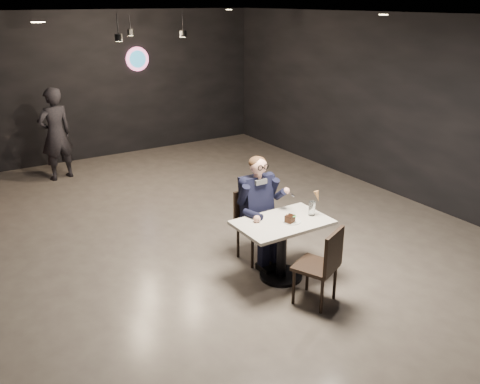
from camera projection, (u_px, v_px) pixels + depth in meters
floor at (207, 229)px, 7.52m from camera, size 9.00×9.00×0.00m
wall_sign at (137, 59)px, 10.74m from camera, size 0.50×0.06×0.50m
pendant_lights at (143, 20)px, 8.07m from camera, size 1.40×1.20×0.36m
main_table at (282, 250)px, 6.09m from camera, size 1.10×0.70×0.75m
chair_far at (256, 227)px, 6.50m from camera, size 0.42×0.46×0.92m
chair_near at (316, 265)px, 5.57m from camera, size 0.57×0.59×0.92m
seated_man at (257, 208)px, 6.40m from camera, size 0.60×0.80×1.44m
dessert_plate at (292, 221)px, 5.94m from camera, size 0.21×0.21×0.01m
cake_slice at (290, 219)px, 5.90m from camera, size 0.13×0.12×0.07m
mint_leaf at (295, 216)px, 5.86m from camera, size 0.06×0.04×0.01m
sundae_glass at (312, 208)px, 6.09m from camera, size 0.08×0.08×0.18m
wafer_cone at (317, 196)px, 6.04m from camera, size 0.08×0.08×0.13m
passerby at (56, 134)px, 9.35m from camera, size 0.71×0.55×1.72m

